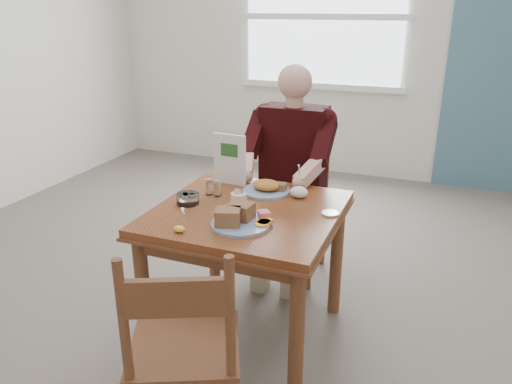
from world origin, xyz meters
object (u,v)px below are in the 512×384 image
at_px(diner, 290,159).
at_px(chair_far, 293,204).
at_px(far_plate, 267,188).
at_px(chair_near, 184,351).
at_px(near_plate, 239,218).
at_px(table, 247,229).

bearing_deg(diner, chair_far, 90.01).
distance_m(chair_far, far_plate, 0.61).
bearing_deg(diner, far_plate, -88.39).
height_order(chair_far, chair_near, same).
distance_m(diner, near_plate, 0.90).
relative_size(chair_far, chair_near, 1.00).
bearing_deg(near_plate, far_plate, 93.13).
xyz_separation_m(chair_far, diner, (0.00, -0.09, 0.33)).
bearing_deg(far_plate, chair_near, -87.30).
height_order(chair_far, diner, diner).
bearing_deg(table, far_plate, 87.21).
distance_m(table, chair_near, 0.81).
xyz_separation_m(table, chair_far, (0.00, 0.80, -0.16)).
bearing_deg(chair_far, near_plate, -87.84).
relative_size(diner, near_plate, 4.38).
height_order(chair_near, diner, diner).
bearing_deg(chair_near, far_plate, 92.70).
height_order(chair_far, near_plate, chair_far).
bearing_deg(far_plate, table, -92.79).
xyz_separation_m(table, far_plate, (0.01, 0.26, 0.14)).
xyz_separation_m(chair_far, chair_near, (0.06, -1.59, 0.00)).
bearing_deg(chair_near, diner, 92.37).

